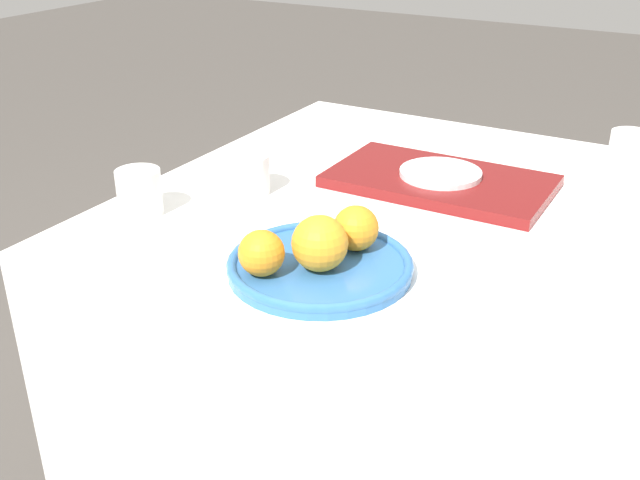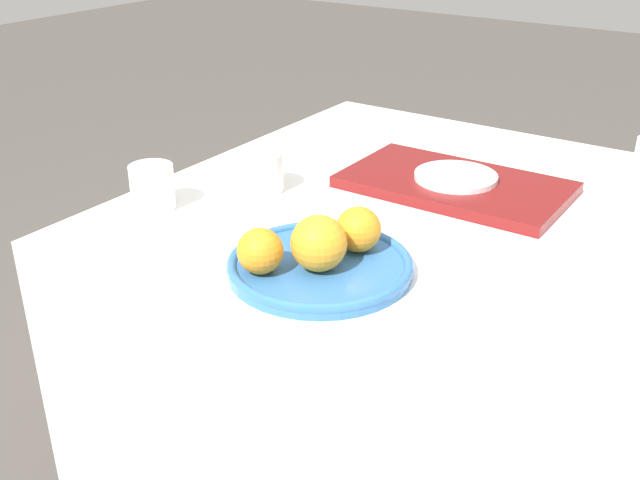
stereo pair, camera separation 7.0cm
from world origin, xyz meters
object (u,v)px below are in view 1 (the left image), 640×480
water_glass (625,251)px  cup_2 (248,174)px  cup_1 (139,192)px  orange_2 (261,253)px  orange_1 (356,228)px  serving_tray (440,181)px  fruit_platter (320,265)px  side_plate (441,173)px  orange_0 (320,243)px  cup_3 (631,149)px

water_glass → cup_2: water_glass is taller
water_glass → cup_1: water_glass is taller
orange_2 → water_glass: 0.47m
cup_1 → cup_2: size_ratio=0.97×
orange_1 → serving_tray: bearing=89.5°
orange_2 → cup_2: bearing=127.8°
fruit_platter → serving_tray: fruit_platter is taller
orange_1 → cup_2: (-0.27, 0.13, -0.01)m
orange_1 → orange_2: orange_1 is taller
orange_1 → water_glass: bearing=16.1°
fruit_platter → side_plate: bearing=86.2°
serving_tray → cup_1: cup_1 is taller
serving_tray → side_plate: side_plate is taller
orange_1 → cup_2: 0.30m
cup_1 → orange_2: bearing=-18.1°
fruit_platter → cup_2: size_ratio=3.38×
orange_0 → cup_1: size_ratio=1.03×
orange_0 → orange_1: 0.08m
orange_1 → water_glass: water_glass is taller
orange_0 → orange_2: orange_0 is taller
side_plate → orange_1: bearing=-90.5°
orange_2 → cup_1: 0.32m
water_glass → side_plate: water_glass is taller
fruit_platter → serving_tray: (0.03, 0.38, -0.00)m
serving_tray → cup_1: 0.51m
cup_3 → cup_2: bearing=-139.8°
orange_0 → cup_1: bearing=172.5°
fruit_platter → orange_1: (0.02, 0.06, 0.04)m
fruit_platter → cup_3: cup_3 is taller
water_glass → side_plate: (-0.34, 0.22, -0.03)m
side_plate → cup_3: bearing=45.5°
cup_3 → cup_1: bearing=-136.0°
serving_tray → cup_2: (-0.28, -0.19, 0.02)m
fruit_platter → cup_2: bearing=142.6°
orange_0 → cup_3: size_ratio=0.97×
orange_0 → side_plate: size_ratio=0.53×
orange_1 → cup_1: orange_1 is taller
orange_2 → orange_1: bearing=60.1°
orange_0 → orange_2: size_ratio=1.23×
orange_0 → cup_3: orange_0 is taller
fruit_platter → side_plate: size_ratio=1.79×
water_glass → orange_2: bearing=-151.4°
orange_2 → cup_1: (-0.30, 0.10, -0.01)m
fruit_platter → cup_2: 0.32m
fruit_platter → water_glass: water_glass is taller
water_glass → fruit_platter: bearing=-156.2°
serving_tray → cup_3: bearing=45.5°
cup_2 → orange_2: bearing=-52.2°
fruit_platter → side_plate: side_plate is taller
fruit_platter → orange_2: 0.09m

